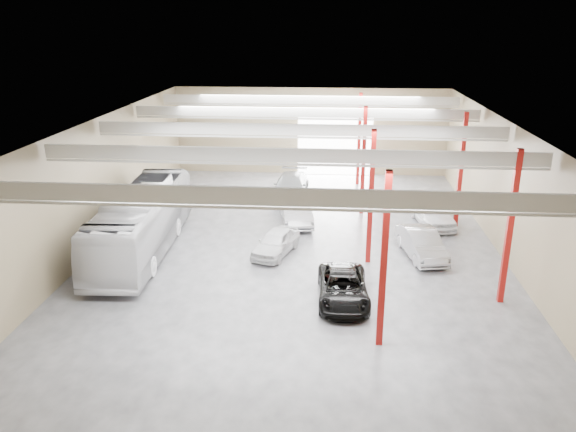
# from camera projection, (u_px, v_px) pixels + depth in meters

# --- Properties ---
(depot_shell) EXTENTS (22.12, 32.12, 7.06)m
(depot_shell) POSITION_uv_depth(u_px,v_px,m) (302.00, 157.00, 30.48)
(depot_shell) COLOR #3F4044
(depot_shell) RESTS_ON ground
(coach_bus) EXTENTS (3.44, 12.40, 3.42)m
(coach_bus) POSITION_uv_depth(u_px,v_px,m) (142.00, 222.00, 30.31)
(coach_bus) COLOR silver
(coach_bus) RESTS_ON ground
(black_sedan) EXTENTS (2.38, 4.86, 1.33)m
(black_sedan) POSITION_uv_depth(u_px,v_px,m) (343.00, 288.00, 25.10)
(black_sedan) COLOR black
(black_sedan) RESTS_ON ground
(car_row_a) EXTENTS (2.69, 4.24, 1.35)m
(car_row_a) POSITION_uv_depth(u_px,v_px,m) (276.00, 242.00, 30.26)
(car_row_a) COLOR silver
(car_row_a) RESTS_ON ground
(car_row_b) EXTENTS (2.61, 5.25, 1.65)m
(car_row_b) POSITION_uv_depth(u_px,v_px,m) (295.00, 209.00, 35.08)
(car_row_b) COLOR #B6B6BB
(car_row_b) RESTS_ON ground
(car_row_c) EXTENTS (2.53, 5.72, 1.63)m
(car_row_c) POSITION_uv_depth(u_px,v_px,m) (291.00, 186.00, 40.04)
(car_row_c) COLOR slate
(car_row_c) RESTS_ON ground
(car_right_near) EXTENTS (2.45, 4.78, 1.50)m
(car_right_near) POSITION_uv_depth(u_px,v_px,m) (421.00, 243.00, 29.89)
(car_right_near) COLOR #9D9DA2
(car_right_near) RESTS_ON ground
(car_right_far) EXTENTS (2.54, 4.94, 1.61)m
(car_right_far) POSITION_uv_depth(u_px,v_px,m) (433.00, 212.00, 34.67)
(car_right_far) COLOR white
(car_right_far) RESTS_ON ground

